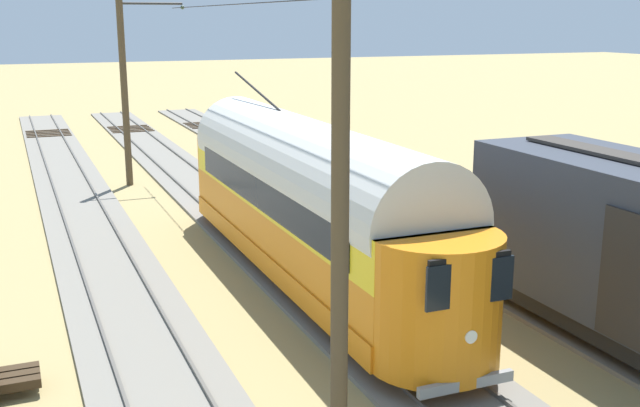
{
  "coord_description": "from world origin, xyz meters",
  "views": [
    {
      "loc": [
        7.1,
        17.57,
        6.82
      ],
      "look_at": [
        -0.01,
        0.34,
        2.29
      ],
      "focal_mm": 42.8,
      "sensor_mm": 36.0,
      "label": 1
    }
  ],
  "objects_px": {
    "vintage_streetcar": "(306,197)",
    "switch_stand": "(387,178)",
    "catenary_pole_foreground": "(126,88)",
    "catenary_pole_mid_near": "(344,205)"
  },
  "relations": [
    {
      "from": "vintage_streetcar",
      "to": "switch_stand",
      "type": "relative_size",
      "value": 12.7
    },
    {
      "from": "catenary_pole_foreground",
      "to": "switch_stand",
      "type": "relative_size",
      "value": 6.33
    },
    {
      "from": "catenary_pole_foreground",
      "to": "catenary_pole_mid_near",
      "type": "height_order",
      "value": "same"
    },
    {
      "from": "vintage_streetcar",
      "to": "catenary_pole_mid_near",
      "type": "bearing_deg",
      "value": 72.64
    },
    {
      "from": "vintage_streetcar",
      "to": "catenary_pole_mid_near",
      "type": "height_order",
      "value": "catenary_pole_mid_near"
    },
    {
      "from": "catenary_pole_mid_near",
      "to": "catenary_pole_foreground",
      "type": "bearing_deg",
      "value": -90.0
    },
    {
      "from": "vintage_streetcar",
      "to": "catenary_pole_mid_near",
      "type": "relative_size",
      "value": 2.01
    },
    {
      "from": "vintage_streetcar",
      "to": "catenary_pole_mid_near",
      "type": "distance_m",
      "value": 8.49
    },
    {
      "from": "vintage_streetcar",
      "to": "catenary_pole_foreground",
      "type": "bearing_deg",
      "value": -79.9
    },
    {
      "from": "catenary_pole_mid_near",
      "to": "switch_stand",
      "type": "xyz_separation_m",
      "value": [
        -9.07,
        -16.0,
        -3.37
      ]
    }
  ]
}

